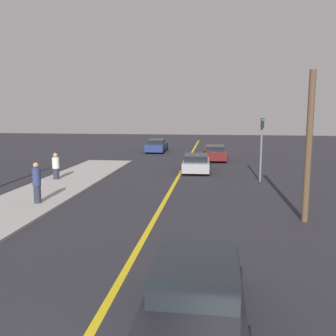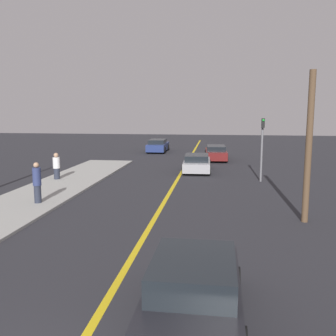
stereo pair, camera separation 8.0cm
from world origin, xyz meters
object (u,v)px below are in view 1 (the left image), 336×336
Objects in this scene: pedestrian_mid_group at (37,183)px; pedestrian_far_standing at (56,166)px; car_ahead_center at (196,163)px; car_parked_left_lot at (157,146)px; car_far_distant at (215,153)px; utility_pole at (309,148)px; traffic_light at (261,143)px; car_near_right_lane at (196,290)px.

pedestrian_far_standing is (-1.60, 5.61, -0.14)m from pedestrian_mid_group.
car_ahead_center is 12.56m from car_parked_left_lot.
utility_pole reaches higher than car_far_distant.
car_parked_left_lot is at bearing 109.56° from car_ahead_center.
pedestrian_far_standing is 0.42× the size of traffic_light.
car_far_distant is at bearing 76.66° from car_ahead_center.
car_parked_left_lot is at bearing 134.14° from car_far_distant.
pedestrian_mid_group is at bearing -146.62° from traffic_light.
car_ahead_center is 9.28m from pedestrian_far_standing.
pedestrian_far_standing is at bearing -102.87° from car_parked_left_lot.
utility_pole is (0.76, -7.97, 0.51)m from traffic_light.
car_far_distant is at bearing -43.70° from car_parked_left_lot.
car_near_right_lane is 16.69m from pedestrian_far_standing.
car_far_distant reaches higher than car_ahead_center.
pedestrian_mid_group is 0.32× the size of utility_pole.
car_near_right_lane reaches higher than car_far_distant.
pedestrian_far_standing reaches higher than car_near_right_lane.
pedestrian_mid_group is (-7.78, -16.31, 0.41)m from car_far_distant.
pedestrian_mid_group is (-1.94, -21.79, 0.39)m from car_parked_left_lot.
car_near_right_lane is 11.25m from pedestrian_mid_group.
car_far_distant is (0.30, 24.70, -0.05)m from car_near_right_lane.
pedestrian_mid_group is at bearing -118.21° from car_far_distant.
utility_pole reaches higher than traffic_light.
utility_pole is (11.23, -1.07, 1.80)m from pedestrian_mid_group.
traffic_light is at bearing 33.38° from pedestrian_mid_group.
utility_pole is at bearing -68.95° from car_ahead_center.
pedestrian_far_standing is (-9.38, -10.70, 0.27)m from car_far_distant.
car_ahead_center is 12.03m from pedestrian_mid_group.
car_parked_left_lot is 1.19× the size of traffic_light.
car_ahead_center is 0.93× the size of car_far_distant.
car_ahead_center is 12.33m from utility_pole.
utility_pole reaches higher than car_parked_left_lot.
traffic_light is 8.02m from utility_pole.
utility_pole is at bearing -84.56° from traffic_light.
car_far_distant is 8.01m from car_parked_left_lot.
car_parked_left_lot is 0.78× the size of utility_pole.
pedestrian_far_standing reaches higher than car_far_distant.
car_near_right_lane is 1.06× the size of traffic_light.
car_far_distant is at bearing 105.95° from traffic_light.
utility_pole is at bearing -81.48° from car_far_distant.
pedestrian_far_standing is 0.28× the size of utility_pole.
car_parked_left_lot is 24.78m from utility_pole.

